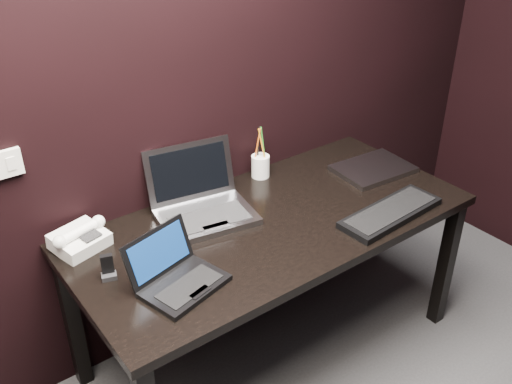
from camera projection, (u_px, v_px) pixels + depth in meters
wall_back at (152, 80)px, 2.23m from camera, size 4.00×0.00×4.00m
wall_switch at (0, 165)px, 2.00m from camera, size 0.15×0.02×0.10m
desk at (273, 234)px, 2.43m from camera, size 1.70×0.80×0.74m
netbook at (177, 276)px, 2.01m from camera, size 0.34×0.32×0.18m
silver_laptop at (202, 204)px, 2.40m from camera, size 0.44×0.41×0.27m
ext_keyboard at (391, 213)px, 2.41m from camera, size 0.50×0.20×0.03m
closed_laptop at (373, 169)px, 2.76m from camera, size 0.38×0.29×0.02m
desk_phone at (80, 239)px, 2.20m from camera, size 0.24×0.21×0.11m
mobile_phone at (108, 269)px, 2.05m from camera, size 0.06×0.06×0.09m
pen_cup at (260, 165)px, 2.69m from camera, size 0.11×0.11×0.25m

